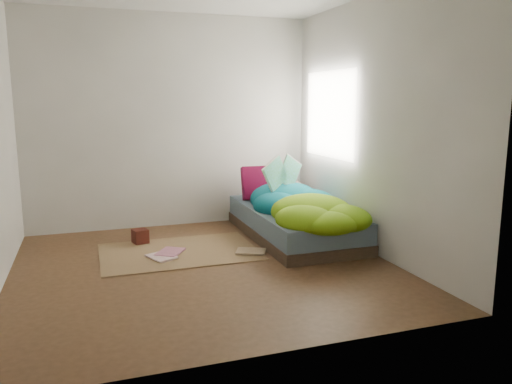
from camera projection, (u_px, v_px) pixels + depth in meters
ground at (205, 267)px, 4.74m from camera, size 3.50×3.50×0.00m
room_walls at (203, 93)px, 4.46m from camera, size 3.54×3.54×2.62m
bed at (294, 223)px, 5.77m from camera, size 1.00×2.00×0.34m
duvet at (302, 197)px, 5.50m from camera, size 0.96×1.84×0.34m
rug at (179, 252)px, 5.20m from camera, size 1.60×1.10×0.01m
pillow_floral at (286, 193)px, 6.34m from camera, size 0.68×0.51×0.14m
pillow_magenta at (259, 183)px, 6.23m from camera, size 0.42×0.16×0.41m
open_book at (283, 164)px, 5.76m from camera, size 0.51×0.32×0.31m
wooden_box at (140, 236)px, 5.50m from camera, size 0.19×0.19×0.15m
floor_book_a at (152, 259)px, 4.91m from camera, size 0.31×0.35×0.02m
floor_book_b at (160, 252)px, 5.14m from camera, size 0.36×0.39×0.03m
floor_book_c at (250, 255)px, 5.05m from camera, size 0.36×0.32×0.02m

